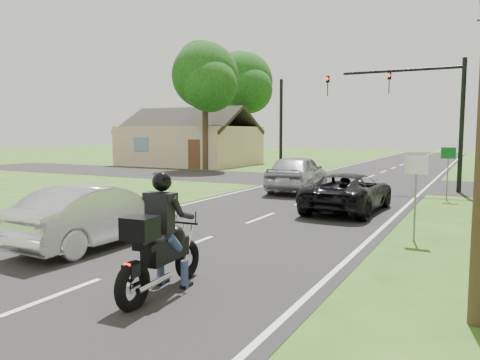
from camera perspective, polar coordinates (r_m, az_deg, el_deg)
name	(u,v)px	position (r m, az deg, el deg)	size (l,w,h in m)	color
ground	(190,245)	(11.41, -6.10, -7.92)	(140.00, 140.00, 0.00)	#2C5718
road	(320,196)	(20.35, 9.76, -1.90)	(8.00, 100.00, 0.01)	black
cross_road	(355,183)	(26.09, 13.83, -0.31)	(60.00, 7.00, 0.01)	black
motorcycle_rider	(160,246)	(7.95, -9.77, -7.94)	(0.69, 2.42, 2.09)	black
dark_suv	(349,192)	(16.46, 13.09, -1.43)	(2.19, 4.75, 1.32)	black
silver_sedan	(97,215)	(11.74, -17.03, -4.07)	(1.53, 4.40, 1.45)	silver
silver_suv	(298,173)	(21.63, 7.04, 0.86)	(1.99, 4.95, 1.69)	#A1A5A9
traffic_signal	(418,101)	(23.41, 20.92, 8.93)	(6.38, 0.44, 6.00)	black
signal_pole_far	(281,128)	(29.49, 5.01, 6.35)	(0.20, 0.20, 6.00)	black
sign_white	(416,177)	(12.32, 20.67, 0.30)	(0.55, 0.07, 2.12)	slate
sign_green	(448,161)	(20.25, 24.04, 2.17)	(0.55, 0.07, 2.12)	slate
tree_left_near	(207,79)	(34.29, -4.09, 12.19)	(5.12, 4.96, 9.22)	#332316
tree_left_far	(245,84)	(43.96, 0.67, 11.57)	(5.76, 5.58, 10.14)	#332316
house	(190,144)	(39.94, -6.07, 4.42)	(10.20, 8.00, 4.84)	tan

